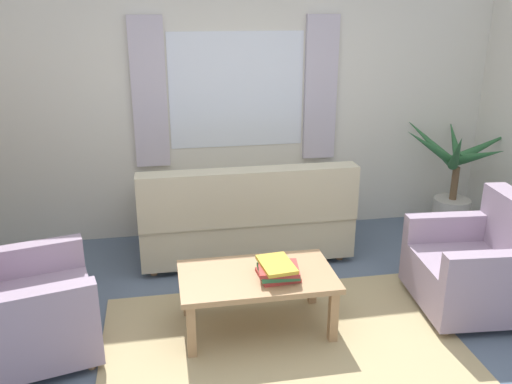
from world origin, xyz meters
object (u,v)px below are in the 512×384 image
armchair_right (480,266)px  book_stack_on_table (278,270)px  armchair_left (19,308)px  coffee_table (257,281)px  couch (245,219)px  potted_plant (453,186)px

armchair_right → book_stack_on_table: bearing=-83.7°
armchair_left → coffee_table: 1.60m
coffee_table → armchair_left: bearing=-179.2°
armchair_right → book_stack_on_table: 1.60m
armchair_left → armchair_right: same height
couch → armchair_right: (1.62, -1.22, -0.01)m
armchair_left → book_stack_on_table: size_ratio=2.98×
book_stack_on_table → couch: bearing=91.2°
couch → coffee_table: couch is taller
potted_plant → armchair_left: bearing=-160.1°
armchair_left → potted_plant: potted_plant is taller
armchair_left → potted_plant: bearing=-83.6°
potted_plant → coffee_table: bearing=-148.8°
couch → book_stack_on_table: (0.03, -1.27, 0.13)m
armchair_left → armchair_right: bearing=-103.5°
book_stack_on_table → armchair_left: bearing=178.4°
armchair_left → couch: bearing=-67.9°
couch → potted_plant: bearing=-175.3°
couch → armchair_left: 2.10m
couch → coffee_table: (-0.11, -1.20, 0.01)m
armchair_left → potted_plant: (3.86, 1.40, 0.15)m
couch → coffee_table: size_ratio=1.73×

